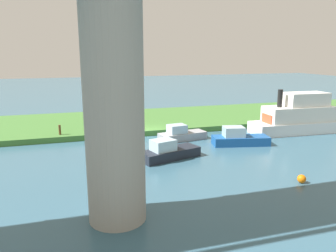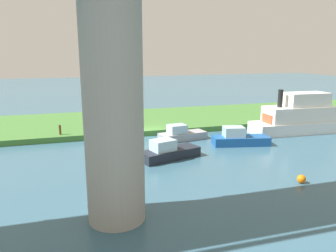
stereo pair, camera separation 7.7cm
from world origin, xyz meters
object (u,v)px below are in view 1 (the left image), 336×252
(motorboat_red, at_px, (181,134))
(marker_buoy, at_px, (302,179))
(houseboat_blue, at_px, (296,117))
(person_on_bank, at_px, (97,119))
(mooring_post, at_px, (60,130))
(motorboat_white, at_px, (239,138))
(pontoon_yellow, at_px, (112,141))
(skiff_small, at_px, (168,152))
(bridge_pylon, at_px, (114,100))

(motorboat_red, distance_m, marker_buoy, 11.81)
(houseboat_blue, bearing_deg, person_on_bank, -18.10)
(mooring_post, bearing_deg, motorboat_white, 157.66)
(person_on_bank, bearing_deg, pontoon_yellow, 96.27)
(motorboat_red, height_order, motorboat_white, motorboat_white)
(motorboat_white, height_order, marker_buoy, motorboat_white)
(motorboat_white, bearing_deg, pontoon_yellow, -14.59)
(person_on_bank, bearing_deg, motorboat_white, 142.82)
(skiff_small, bearing_deg, pontoon_yellow, -52.05)
(person_on_bank, bearing_deg, marker_buoy, 121.66)
(pontoon_yellow, bearing_deg, skiff_small, 127.95)
(bridge_pylon, height_order, motorboat_red, bridge_pylon)
(mooring_post, relative_size, skiff_small, 0.18)
(pontoon_yellow, xyz_separation_m, marker_buoy, (-9.62, 11.06, -0.21))
(houseboat_blue, bearing_deg, motorboat_white, 17.13)
(bridge_pylon, distance_m, mooring_post, 16.23)
(bridge_pylon, height_order, skiff_small, bridge_pylon)
(bridge_pylon, distance_m, skiff_small, 10.30)
(motorboat_red, xyz_separation_m, skiff_small, (2.60, 4.67, 0.03))
(pontoon_yellow, bearing_deg, bridge_pylon, 83.93)
(person_on_bank, height_order, motorboat_red, person_on_bank)
(skiff_small, xyz_separation_m, pontoon_yellow, (3.48, -4.47, -0.06))
(bridge_pylon, bearing_deg, skiff_small, -121.88)
(mooring_post, relative_size, pontoon_yellow, 0.21)
(motorboat_red, bearing_deg, skiff_small, 60.92)
(motorboat_red, bearing_deg, mooring_post, -16.42)
(houseboat_blue, bearing_deg, skiff_small, 16.27)
(skiff_small, bearing_deg, mooring_post, -45.49)
(skiff_small, relative_size, marker_buoy, 9.37)
(person_on_bank, xyz_separation_m, motorboat_red, (-6.69, 5.31, -0.70))
(motorboat_white, relative_size, pontoon_yellow, 1.19)
(mooring_post, distance_m, motorboat_white, 15.35)
(houseboat_blue, relative_size, pontoon_yellow, 2.04)
(skiff_small, bearing_deg, marker_buoy, 132.92)
(person_on_bank, bearing_deg, houseboat_blue, 161.90)
(motorboat_white, height_order, pontoon_yellow, motorboat_white)
(marker_buoy, bearing_deg, motorboat_white, -93.63)
(skiff_small, relative_size, motorboat_white, 0.97)
(bridge_pylon, distance_m, houseboat_blue, 22.48)
(mooring_post, bearing_deg, motorboat_red, 163.58)
(person_on_bank, bearing_deg, mooring_post, 34.09)
(bridge_pylon, relative_size, person_on_bank, 7.87)
(motorboat_red, height_order, skiff_small, skiff_small)
(person_on_bank, height_order, houseboat_blue, houseboat_blue)
(person_on_bank, height_order, skiff_small, person_on_bank)
(bridge_pylon, height_order, pontoon_yellow, bridge_pylon)
(houseboat_blue, relative_size, motorboat_white, 1.71)
(person_on_bank, distance_m, mooring_post, 4.16)
(bridge_pylon, relative_size, motorboat_red, 2.50)
(pontoon_yellow, bearing_deg, motorboat_red, -178.06)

